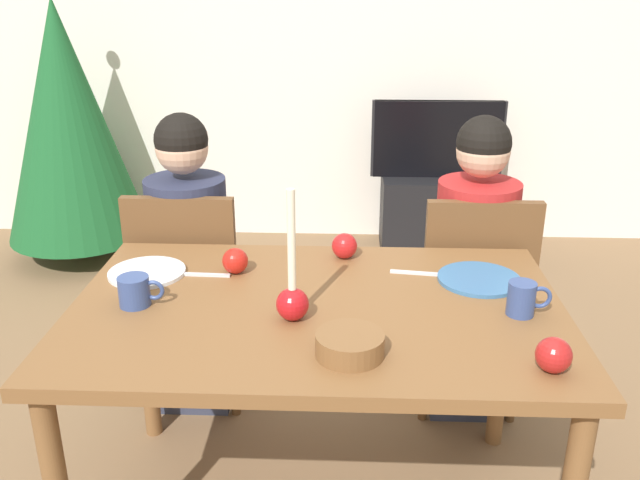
% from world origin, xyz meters
% --- Properties ---
extents(back_wall, '(6.40, 0.10, 2.60)m').
position_xyz_m(back_wall, '(0.00, 2.60, 1.30)').
color(back_wall, silver).
rests_on(back_wall, ground).
extents(dining_table, '(1.40, 0.90, 0.75)m').
position_xyz_m(dining_table, '(0.00, 0.00, 0.67)').
color(dining_table, brown).
rests_on(dining_table, ground).
extents(chair_left, '(0.40, 0.40, 0.90)m').
position_xyz_m(chair_left, '(-0.52, 0.61, 0.51)').
color(chair_left, brown).
rests_on(chair_left, ground).
extents(chair_right, '(0.40, 0.40, 0.90)m').
position_xyz_m(chair_right, '(0.56, 0.61, 0.51)').
color(chair_right, brown).
rests_on(chair_right, ground).
extents(person_left_child, '(0.30, 0.30, 1.17)m').
position_xyz_m(person_left_child, '(-0.52, 0.64, 0.57)').
color(person_left_child, '#33384C').
rests_on(person_left_child, ground).
extents(person_right_child, '(0.30, 0.30, 1.17)m').
position_xyz_m(person_right_child, '(0.56, 0.64, 0.57)').
color(person_right_child, '#33384C').
rests_on(person_right_child, ground).
extents(tv_stand, '(0.64, 0.40, 0.48)m').
position_xyz_m(tv_stand, '(0.62, 2.30, 0.24)').
color(tv_stand, black).
rests_on(tv_stand, ground).
extents(tv, '(0.79, 0.05, 0.46)m').
position_xyz_m(tv, '(0.62, 2.30, 0.71)').
color(tv, black).
rests_on(tv, tv_stand).
extents(christmas_tree, '(0.83, 0.83, 1.61)m').
position_xyz_m(christmas_tree, '(-1.55, 2.12, 0.83)').
color(christmas_tree, brown).
rests_on(christmas_tree, ground).
extents(candle_centerpiece, '(0.09, 0.09, 0.37)m').
position_xyz_m(candle_centerpiece, '(-0.06, -0.09, 0.82)').
color(candle_centerpiece, red).
rests_on(candle_centerpiece, dining_table).
extents(plate_left, '(0.24, 0.24, 0.01)m').
position_xyz_m(plate_left, '(-0.54, 0.19, 0.76)').
color(plate_left, silver).
rests_on(plate_left, dining_table).
extents(plate_right, '(0.25, 0.25, 0.01)m').
position_xyz_m(plate_right, '(0.49, 0.18, 0.76)').
color(plate_right, teal).
rests_on(plate_right, dining_table).
extents(mug_left, '(0.13, 0.09, 0.09)m').
position_xyz_m(mug_left, '(-0.51, -0.02, 0.79)').
color(mug_left, '#33477F').
rests_on(mug_left, dining_table).
extents(mug_right, '(0.12, 0.08, 0.10)m').
position_xyz_m(mug_right, '(0.57, -0.03, 0.80)').
color(mug_right, '#33477F').
rests_on(mug_right, dining_table).
extents(fork_left, '(0.18, 0.02, 0.01)m').
position_xyz_m(fork_left, '(-0.37, 0.18, 0.75)').
color(fork_left, silver).
rests_on(fork_left, dining_table).
extents(fork_right, '(0.18, 0.04, 0.01)m').
position_xyz_m(fork_right, '(0.31, 0.22, 0.75)').
color(fork_right, silver).
rests_on(fork_right, dining_table).
extents(bowl_walnuts, '(0.17, 0.17, 0.06)m').
position_xyz_m(bowl_walnuts, '(0.09, -0.27, 0.78)').
color(bowl_walnuts, brown).
rests_on(bowl_walnuts, dining_table).
extents(apple_near_candle, '(0.08, 0.08, 0.08)m').
position_xyz_m(apple_near_candle, '(0.07, 0.35, 0.79)').
color(apple_near_candle, red).
rests_on(apple_near_candle, dining_table).
extents(apple_by_left_plate, '(0.08, 0.08, 0.08)m').
position_xyz_m(apple_by_left_plate, '(-0.27, 0.21, 0.79)').
color(apple_by_left_plate, red).
rests_on(apple_by_left_plate, dining_table).
extents(apple_by_right_mug, '(0.09, 0.09, 0.09)m').
position_xyz_m(apple_by_right_mug, '(0.57, -0.32, 0.79)').
color(apple_by_right_mug, '#AB1B1B').
rests_on(apple_by_right_mug, dining_table).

